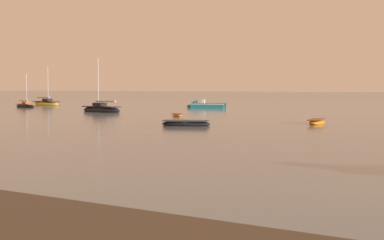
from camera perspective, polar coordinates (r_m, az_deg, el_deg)
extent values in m
ellipsoid|color=orange|center=(54.65, 11.99, -0.22)|extent=(1.99, 3.94, 0.59)
cube|color=brown|center=(54.64, 12.00, 0.05)|extent=(1.90, 3.64, 0.08)
cube|color=brown|center=(54.65, 12.00, -0.05)|extent=(1.18, 0.46, 0.06)
ellipsoid|color=orange|center=(67.60, -1.42, 0.46)|extent=(2.73, 2.72, 0.45)
cube|color=brown|center=(67.59, -1.42, 0.62)|extent=(2.55, 2.54, 0.06)
cube|color=brown|center=(67.60, -1.42, 0.57)|extent=(0.75, 0.76, 0.05)
ellipsoid|color=black|center=(80.11, -8.75, 0.94)|extent=(6.95, 2.80, 1.17)
cube|color=black|center=(80.10, -8.75, 1.28)|extent=(5.92, 2.48, 0.12)
cube|color=black|center=(80.34, -8.92, 1.51)|extent=(1.75, 1.32, 0.42)
cylinder|color=#B7BABF|center=(80.51, -9.07, 3.65)|extent=(0.12, 0.12, 6.41)
cylinder|color=beige|center=(79.46, -8.35, 1.81)|extent=(3.72, 0.62, 0.23)
ellipsoid|color=black|center=(50.75, -0.58, -0.39)|extent=(4.48, 2.90, 0.67)
cube|color=#33383F|center=(50.73, -0.58, -0.07)|extent=(4.15, 2.75, 0.09)
cube|color=#33383F|center=(50.74, -0.58, -0.18)|extent=(0.73, 1.31, 0.07)
ellipsoid|color=black|center=(100.67, -15.81, 1.28)|extent=(5.34, 2.65, 0.88)
cube|color=brown|center=(100.66, -15.82, 1.48)|extent=(4.56, 2.33, 0.09)
cube|color=brown|center=(100.43, -15.75, 1.62)|extent=(1.39, 1.12, 0.32)
cylinder|color=#B7BABF|center=(100.22, -15.71, 2.91)|extent=(0.09, 0.09, 4.86)
cylinder|color=beige|center=(101.20, -16.00, 1.81)|extent=(2.79, 0.78, 0.18)
cube|color=#197084|center=(93.85, 1.59, 1.32)|extent=(5.79, 3.85, 1.05)
cone|color=#197084|center=(94.47, -0.08, 1.33)|extent=(2.27, 2.54, 2.11)
cube|color=silver|center=(93.85, 1.55, 1.56)|extent=(5.92, 3.93, 0.12)
cube|color=silver|center=(94.00, 1.10, 1.82)|extent=(0.67, 0.82, 0.59)
cube|color=black|center=(93.33, 3.16, 1.40)|extent=(0.45, 0.51, 0.75)
ellipsoid|color=gold|center=(111.56, -13.92, 1.51)|extent=(6.95, 2.93, 1.16)
cube|color=black|center=(111.55, -13.92, 1.74)|extent=(5.92, 2.59, 0.12)
cube|color=black|center=(111.27, -13.82, 1.91)|extent=(1.76, 1.35, 0.42)
cylinder|color=#B7BABF|center=(111.03, -13.76, 3.45)|extent=(0.12, 0.12, 6.39)
cylinder|color=beige|center=(112.22, -14.18, 2.13)|extent=(3.71, 0.70, 0.23)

